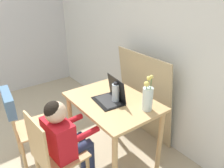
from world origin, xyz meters
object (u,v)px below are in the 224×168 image
Objects in this scene: person_seated at (64,134)px; laptop at (112,96)px; flower_vase at (148,97)px; chair_occupied at (54,155)px; chair_spare at (19,117)px; water_bottle at (116,93)px.

laptop is (-0.02, 0.55, 0.20)m from person_seated.
flower_vase is (0.31, 0.71, 0.28)m from person_seated.
flower_vase is (0.30, 0.83, 0.44)m from chair_occupied.
person_seated is at bearing -90.00° from chair_occupied.
chair_spare is 2.49× the size of flower_vase.
chair_occupied is 0.90× the size of person_seated.
laptop reaches higher than water_bottle.
flower_vase is 0.33m from water_bottle.
person_seated reaches higher than chair_occupied.
person_seated is (-0.01, 0.12, 0.16)m from chair_occupied.
chair_occupied is at bearing 90.00° from person_seated.
chair_occupied is at bearing -109.62° from flower_vase.
laptop is at bearing -91.55° from chair_occupied.
person_seated is 0.58m from laptop.
laptop is 0.06m from water_bottle.
laptop is at bearing -153.57° from flower_vase.
laptop is 0.37m from flower_vase.
chair_spare is at bearing 6.36° from chair_occupied.
laptop is at bearing -148.74° from water_bottle.
person_seated is 0.62m from water_bottle.
chair_occupied is 4.15× the size of water_bottle.
flower_vase reaches higher than water_bottle.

